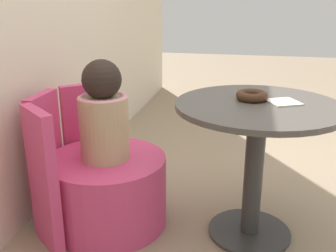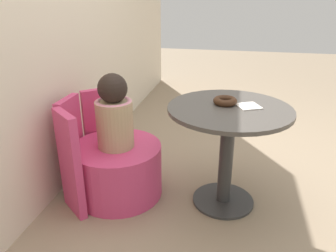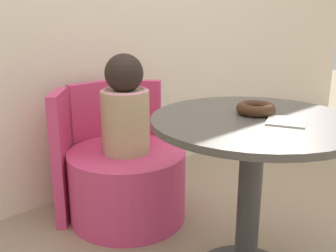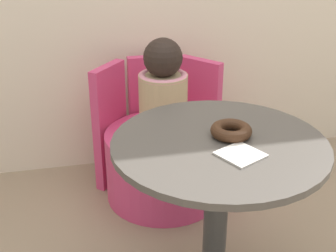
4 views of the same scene
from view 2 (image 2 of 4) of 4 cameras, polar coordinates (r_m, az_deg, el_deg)
name	(u,v)px [view 2 (image 2 of 4)]	position (r m, az deg, el deg)	size (l,w,h in m)	color
ground_plane	(218,198)	(2.32, 8.75, -12.21)	(12.00, 12.00, 0.00)	gray
back_wall	(44,11)	(2.25, -20.80, 18.28)	(6.00, 0.06, 2.40)	beige
round_table	(228,134)	(2.05, 10.39, -1.35)	(0.75, 0.75, 0.67)	#333333
tub_chair	(118,170)	(2.28, -8.71, -7.55)	(0.60, 0.60, 0.36)	#D13D70
booth_backrest	(82,146)	(2.30, -14.70, -3.44)	(0.70, 0.25, 0.67)	#D13D70
child_figure	(114,114)	(2.11, -9.36, 2.08)	(0.24, 0.24, 0.49)	tan
donut	(226,101)	(2.03, 10.04, 4.33)	(0.15, 0.15, 0.04)	#3D2314
paper_napkin	(248,106)	(2.02, 13.83, 3.37)	(0.17, 0.17, 0.01)	silver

